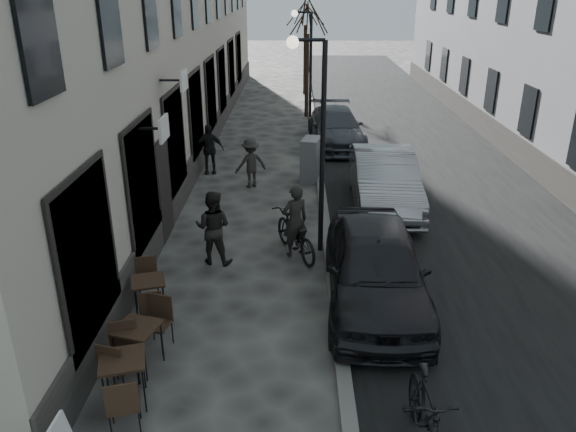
{
  "coord_description": "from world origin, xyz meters",
  "views": [
    {
      "loc": [
        -0.62,
        -6.55,
        6.14
      ],
      "look_at": [
        -0.77,
        3.85,
        1.8
      ],
      "focal_mm": 35.0,
      "sensor_mm": 36.0,
      "label": 1
    }
  ],
  "objects_px": {
    "pedestrian_far": "(209,149)",
    "utility_cabinet": "(311,160)",
    "pedestrian_mid": "(251,163)",
    "pedestrian_near": "(213,227)",
    "car_near": "(375,267)",
    "tree_near": "(308,17)",
    "moped": "(426,416)",
    "bistro_set_c": "(149,294)",
    "tree_far": "(306,11)",
    "car_mid": "(384,180)",
    "bistro_set_a": "(124,376)",
    "streetlamp_far": "(307,58)",
    "bistro_set_b": "(138,343)",
    "bicycle": "(295,234)",
    "car_far": "(336,128)",
    "streetlamp_near": "(316,124)"
  },
  "relations": [
    {
      "from": "streetlamp_far",
      "to": "utility_cabinet",
      "type": "xyz_separation_m",
      "value": [
        0.05,
        -6.73,
        -2.44
      ]
    },
    {
      "from": "utility_cabinet",
      "to": "car_far",
      "type": "height_order",
      "value": "utility_cabinet"
    },
    {
      "from": "pedestrian_mid",
      "to": "pedestrian_near",
      "type": "bearing_deg",
      "value": 58.8
    },
    {
      "from": "bicycle",
      "to": "car_far",
      "type": "distance_m",
      "value": 10.14
    },
    {
      "from": "bistro_set_a",
      "to": "car_far",
      "type": "bearing_deg",
      "value": 59.03
    },
    {
      "from": "bistro_set_c",
      "to": "moped",
      "type": "distance_m",
      "value": 5.83
    },
    {
      "from": "bistro_set_c",
      "to": "pedestrian_mid",
      "type": "relative_size",
      "value": 1.01
    },
    {
      "from": "tree_far",
      "to": "pedestrian_far",
      "type": "bearing_deg",
      "value": -103.15
    },
    {
      "from": "pedestrian_mid",
      "to": "tree_near",
      "type": "bearing_deg",
      "value": -126.79
    },
    {
      "from": "streetlamp_near",
      "to": "car_far",
      "type": "relative_size",
      "value": 1.02
    },
    {
      "from": "bicycle",
      "to": "pedestrian_near",
      "type": "bearing_deg",
      "value": -12.64
    },
    {
      "from": "bistro_set_a",
      "to": "car_near",
      "type": "xyz_separation_m",
      "value": [
        4.26,
        3.05,
        0.33
      ]
    },
    {
      "from": "tree_far",
      "to": "utility_cabinet",
      "type": "xyz_separation_m",
      "value": [
        -0.02,
        -15.73,
        -3.94
      ]
    },
    {
      "from": "streetlamp_far",
      "to": "bistro_set_c",
      "type": "relative_size",
      "value": 3.17
    },
    {
      "from": "utility_cabinet",
      "to": "car_near",
      "type": "distance_m",
      "value": 7.83
    },
    {
      "from": "bicycle",
      "to": "car_mid",
      "type": "distance_m",
      "value": 4.15
    },
    {
      "from": "pedestrian_near",
      "to": "car_near",
      "type": "relative_size",
      "value": 0.36
    },
    {
      "from": "pedestrian_far",
      "to": "bicycle",
      "type": "bearing_deg",
      "value": -70.9
    },
    {
      "from": "bistro_set_c",
      "to": "car_near",
      "type": "relative_size",
      "value": 0.33
    },
    {
      "from": "pedestrian_far",
      "to": "utility_cabinet",
      "type": "bearing_deg",
      "value": -18.42
    },
    {
      "from": "pedestrian_far",
      "to": "moped",
      "type": "relative_size",
      "value": 0.87
    },
    {
      "from": "tree_far",
      "to": "car_mid",
      "type": "distance_m",
      "value": 18.55
    },
    {
      "from": "car_near",
      "to": "moped",
      "type": "distance_m",
      "value": 3.96
    },
    {
      "from": "bicycle",
      "to": "car_far",
      "type": "height_order",
      "value": "car_far"
    },
    {
      "from": "car_mid",
      "to": "car_far",
      "type": "distance_m",
      "value": 6.83
    },
    {
      "from": "bistro_set_a",
      "to": "pedestrian_near",
      "type": "relative_size",
      "value": 0.98
    },
    {
      "from": "streetlamp_near",
      "to": "pedestrian_near",
      "type": "distance_m",
      "value": 3.34
    },
    {
      "from": "streetlamp_near",
      "to": "bistro_set_a",
      "type": "distance_m",
      "value": 6.87
    },
    {
      "from": "streetlamp_far",
      "to": "moped",
      "type": "distance_m",
      "value": 18.66
    },
    {
      "from": "bistro_set_c",
      "to": "car_near",
      "type": "xyz_separation_m",
      "value": [
        4.5,
        0.49,
        0.37
      ]
    },
    {
      "from": "bistro_set_a",
      "to": "car_far",
      "type": "xyz_separation_m",
      "value": [
        4.26,
        15.27,
        0.21
      ]
    },
    {
      "from": "pedestrian_mid",
      "to": "car_mid",
      "type": "distance_m",
      "value": 4.34
    },
    {
      "from": "car_mid",
      "to": "car_far",
      "type": "xyz_separation_m",
      "value": [
        -0.95,
        6.77,
        -0.1
      ]
    },
    {
      "from": "bistro_set_a",
      "to": "car_near",
      "type": "height_order",
      "value": "car_near"
    },
    {
      "from": "bistro_set_b",
      "to": "car_near",
      "type": "xyz_separation_m",
      "value": [
        4.27,
        2.17,
        0.33
      ]
    },
    {
      "from": "bicycle",
      "to": "pedestrian_far",
      "type": "height_order",
      "value": "pedestrian_far"
    },
    {
      "from": "tree_far",
      "to": "car_mid",
      "type": "bearing_deg",
      "value": -83.51
    },
    {
      "from": "streetlamp_near",
      "to": "pedestrian_near",
      "type": "xyz_separation_m",
      "value": [
        -2.36,
        -0.68,
        -2.27
      ]
    },
    {
      "from": "bistro_set_c",
      "to": "pedestrian_far",
      "type": "xyz_separation_m",
      "value": [
        -0.1,
        9.0,
        0.39
      ]
    },
    {
      "from": "tree_near",
      "to": "bicycle",
      "type": "xyz_separation_m",
      "value": [
        -0.53,
        -15.27,
        -4.12
      ]
    },
    {
      "from": "bistro_set_a",
      "to": "moped",
      "type": "height_order",
      "value": "moped"
    },
    {
      "from": "car_near",
      "to": "car_mid",
      "type": "relative_size",
      "value": 0.99
    },
    {
      "from": "streetlamp_far",
      "to": "car_mid",
      "type": "xyz_separation_m",
      "value": [
        2.12,
        -9.03,
        -2.34
      ]
    },
    {
      "from": "pedestrian_far",
      "to": "pedestrian_mid",
      "type": "bearing_deg",
      "value": -48.4
    },
    {
      "from": "bistro_set_a",
      "to": "bistro_set_c",
      "type": "bearing_deg",
      "value": 79.84
    },
    {
      "from": "utility_cabinet",
      "to": "bicycle",
      "type": "bearing_deg",
      "value": -81.81
    },
    {
      "from": "utility_cabinet",
      "to": "moped",
      "type": "bearing_deg",
      "value": -70.13
    },
    {
      "from": "pedestrian_near",
      "to": "car_mid",
      "type": "relative_size",
      "value": 0.36
    },
    {
      "from": "tree_near",
      "to": "streetlamp_far",
      "type": "bearing_deg",
      "value": -91.38
    },
    {
      "from": "tree_near",
      "to": "bistro_set_b",
      "type": "relative_size",
      "value": 3.32
    }
  ]
}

